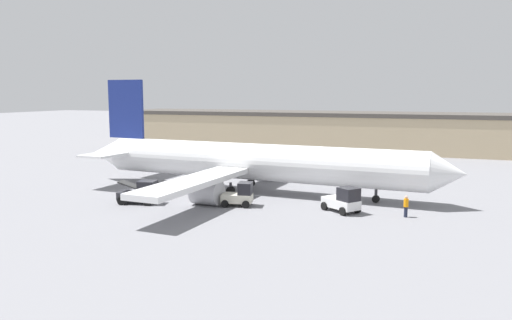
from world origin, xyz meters
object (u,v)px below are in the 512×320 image
Objects in this scene: airplane at (247,162)px; belt_loader_truck at (140,192)px; baggage_tug at (240,195)px; ground_crew_worker at (406,206)px; pushback_tug at (343,200)px.

airplane is 10.98× the size of belt_loader_truck.
baggage_tug is 9.41m from belt_loader_truck.
baggage_tug is at bearing -16.56° from ground_crew_worker.
airplane reaches higher than belt_loader_truck.
ground_crew_worker is 0.48× the size of belt_loader_truck.
airplane reaches higher than baggage_tug.
airplane is 11.70m from belt_loader_truck.
ground_crew_worker is 0.49× the size of pushback_tug.
belt_loader_truck is at bearing -177.29° from baggage_tug.
baggage_tug is at bearing -137.99° from pushback_tug.
belt_loader_truck is (-23.71, -3.31, 0.08)m from ground_crew_worker.
ground_crew_worker is at bearing -4.98° from belt_loader_truck.
baggage_tug is at bearing -70.79° from airplane.
airplane is 13.71× the size of baggage_tug.
baggage_tug reaches higher than ground_crew_worker.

